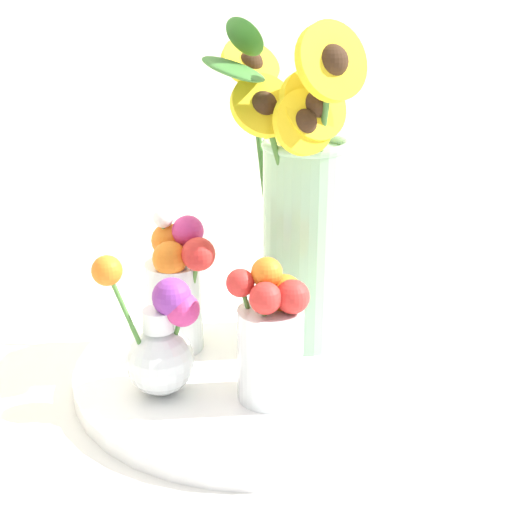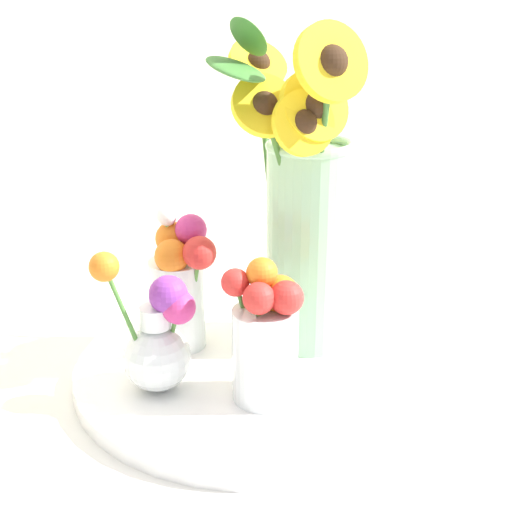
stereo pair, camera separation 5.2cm
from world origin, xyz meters
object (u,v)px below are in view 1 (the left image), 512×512
(mason_jar_sunflowers, at_px, (301,215))
(vase_small_back, at_px, (176,285))
(serving_tray, at_px, (256,368))
(vase_small_center, at_px, (274,334))
(vase_bulb_right, at_px, (161,343))

(mason_jar_sunflowers, relative_size, vase_small_back, 2.26)
(serving_tray, relative_size, vase_small_center, 2.68)
(mason_jar_sunflowers, height_order, vase_small_center, mason_jar_sunflowers)
(vase_bulb_right, bearing_deg, vase_small_center, -37.75)
(vase_bulb_right, height_order, vase_small_back, vase_small_back)
(mason_jar_sunflowers, height_order, vase_small_back, mason_jar_sunflowers)
(serving_tray, xyz_separation_m, vase_small_back, (-0.06, 0.08, 0.09))
(serving_tray, xyz_separation_m, vase_small_center, (-0.03, -0.07, 0.08))
(mason_jar_sunflowers, relative_size, vase_small_center, 2.51)
(serving_tray, xyz_separation_m, mason_jar_sunflowers, (0.08, 0.02, 0.17))
(mason_jar_sunflowers, bearing_deg, vase_small_back, 154.42)
(vase_small_center, xyz_separation_m, vase_small_back, (-0.03, 0.16, 0.01))
(mason_jar_sunflowers, bearing_deg, vase_small_center, -138.45)
(vase_small_back, bearing_deg, serving_tray, -53.73)
(serving_tray, relative_size, mason_jar_sunflowers, 1.07)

